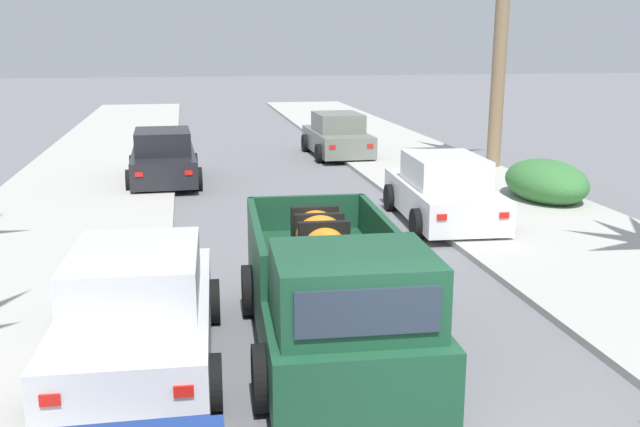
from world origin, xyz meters
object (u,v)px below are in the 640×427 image
object	(u,v)px
pickup_truck	(332,295)
car_left_far	(337,136)
car_left_mid	(443,192)
car_left_near	(163,159)
hedge_bush	(546,182)
car_right_near	(138,312)

from	to	relation	value
pickup_truck	car_left_far	distance (m)	16.72
car_left_mid	car_left_far	xyz separation A→B (m)	(-0.37, 9.88, 0.00)
car_left_mid	car_left_far	bearing A→B (deg)	92.14
car_left_far	pickup_truck	bearing A→B (deg)	-101.95
car_left_mid	car_left_far	distance (m)	9.89
car_left_far	car_left_near	bearing A→B (deg)	-146.13
car_left_far	hedge_bush	bearing A→B (deg)	-66.82
car_left_near	car_left_mid	world-z (taller)	same
car_right_near	car_left_far	bearing A→B (deg)	70.03
car_left_near	car_left_mid	size ratio (longest dim) A/B	0.99
car_left_near	hedge_bush	size ratio (longest dim) A/B	1.54
pickup_truck	car_left_mid	distance (m)	7.53
car_right_near	hedge_bush	xyz separation A→B (m)	(9.52, 7.84, -0.16)
pickup_truck	car_left_far	world-z (taller)	pickup_truck
car_right_near	car_left_mid	distance (m)	8.96
pickup_truck	hedge_bush	world-z (taller)	pickup_truck
pickup_truck	car_left_mid	bearing A→B (deg)	59.40
car_left_mid	hedge_bush	xyz separation A→B (m)	(3.24, 1.45, -0.16)
hedge_bush	car_left_mid	bearing A→B (deg)	-155.88
pickup_truck	car_left_near	world-z (taller)	pickup_truck
pickup_truck	car_right_near	size ratio (longest dim) A/B	1.22
car_right_near	car_left_mid	size ratio (longest dim) A/B	0.99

